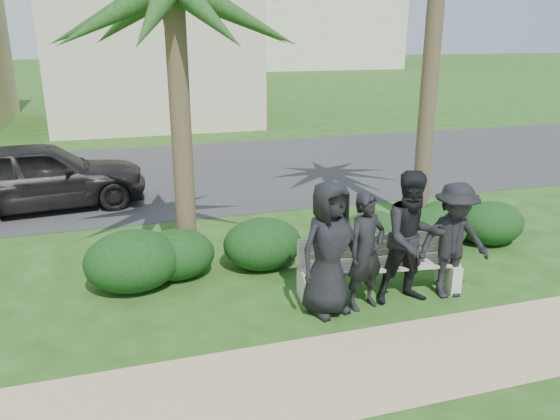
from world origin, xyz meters
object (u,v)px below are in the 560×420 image
Objects in this scene: car_a at (41,175)px; park_bench at (378,270)px; man_a at (329,249)px; man_b at (366,251)px; man_c at (412,238)px; man_d at (453,241)px.

park_bench is at bearing -144.49° from car_a.
man_b is (0.54, -0.01, -0.10)m from man_a.
man_b is (-0.37, -0.32, 0.46)m from park_bench.
man_c is 1.12× the size of man_d.
man_a is 0.55m from man_b.
park_bench is 1.45× the size of man_b.
park_bench is 1.12m from man_a.
man_d is (1.88, -0.07, -0.08)m from man_a.
man_d is at bearing -141.35° from car_a.
man_a is 1.12× the size of man_b.
park_bench is at bearing 163.66° from man_d.
man_d is 8.72m from car_a.
man_b is at bearing -132.59° from park_bench.
park_bench is 7.79m from car_a.
man_b is 0.87× the size of man_c.
man_c is (0.69, -0.03, 0.13)m from man_b.
man_d is at bearing 1.30° from man_c.
man_d is (0.97, -0.38, 0.49)m from park_bench.
man_a is (-0.91, -0.31, 0.56)m from park_bench.
man_c is (1.23, -0.04, 0.03)m from man_a.
man_c reaches higher than car_a.
car_a is at bearing 134.82° from man_c.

